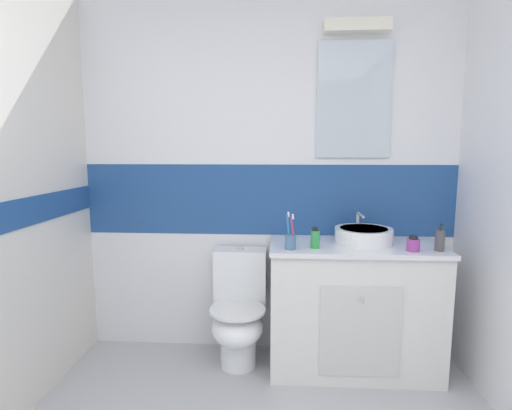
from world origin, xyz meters
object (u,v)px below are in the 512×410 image
Objects in this scene: sink_basin at (363,235)px; lotion_bottle_short at (315,239)px; soap_dispenser at (440,240)px; toothbrush_cup at (290,241)px; toilet at (239,312)px; hair_gel_jar at (413,244)px.

lotion_bottle_short is (-0.33, -0.17, 0.01)m from sink_basin.
lotion_bottle_short is at bearing 178.54° from soap_dispenser.
toilet is at bearing 153.79° from toothbrush_cup.
hair_gel_jar is at bearing -0.03° from toothbrush_cup.
sink_basin is 2.49× the size of soap_dispenser.
toilet is 1.21m from hair_gel_jar.
soap_dispenser reaches higher than hair_gel_jar.
toilet is 1.36m from soap_dispenser.
hair_gel_jar is at bearing -3.29° from lotion_bottle_short.
soap_dispenser is (0.41, -0.19, 0.01)m from sink_basin.
lotion_bottle_short is at bearing -152.99° from sink_basin.
toothbrush_cup reaches higher than soap_dispenser.
toothbrush_cup is at bearing -157.37° from sink_basin.
soap_dispenser is at bearing -7.05° from toilet.
lotion_bottle_short is (0.49, -0.13, 0.55)m from toilet.
hair_gel_jar is at bearing -8.85° from toilet.
toothbrush_cup is at bearing -167.76° from lotion_bottle_short.
soap_dispenser reaches higher than lotion_bottle_short.
toothbrush_cup reaches higher than sink_basin.
sink_basin reaches higher than lotion_bottle_short.
sink_basin is 3.18× the size of lotion_bottle_short.
sink_basin is at bearing 155.80° from soap_dispenser.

